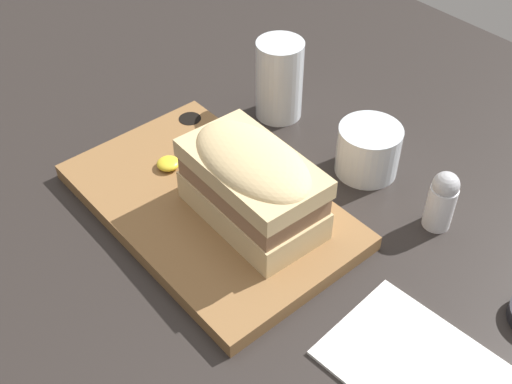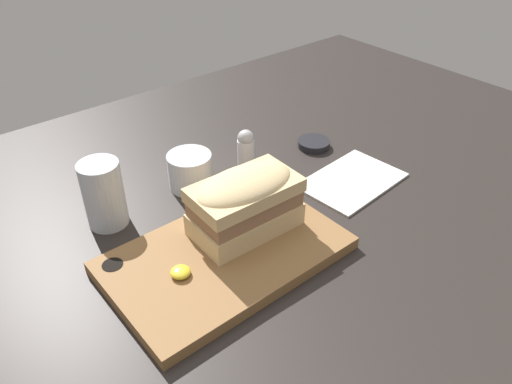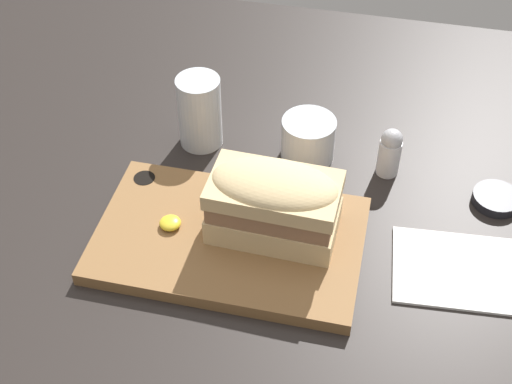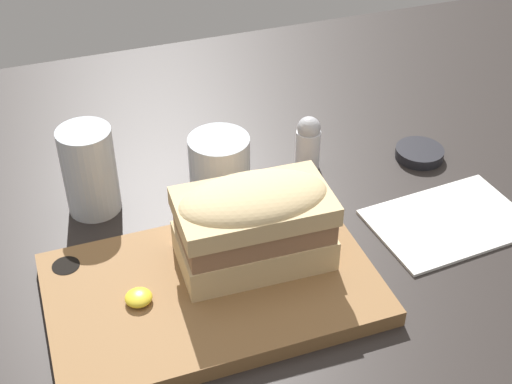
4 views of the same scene
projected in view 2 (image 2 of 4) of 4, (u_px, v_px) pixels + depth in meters
The scene contains 9 objects.
dining_table at pixel (205, 265), 74.78cm from camera, with size 189.35×119.33×2.00cm.
serving_board at pixel (225, 255), 73.63cm from camera, with size 34.41×21.48×1.98cm.
sandwich at pixel (247, 202), 73.91cm from camera, with size 16.50×9.73×9.79cm.
mustard_dollop at pixel (180, 272), 68.55cm from camera, with size 2.83×2.83×1.13cm.
water_glass at pixel (104, 198), 78.79cm from camera, with size 6.45×6.45×11.21cm.
wine_glass at pixel (190, 172), 88.51cm from camera, with size 7.89×7.89×6.43cm.
napkin at pixel (351, 180), 91.40cm from camera, with size 19.38×13.85×0.40cm.
salt_shaker at pixel (246, 148), 93.52cm from camera, with size 3.21×3.21×7.66cm.
condiment_dish at pixel (314, 144), 101.47cm from camera, with size 6.51×6.51×1.39cm.
Camera 2 is at (-29.14, -47.21, 52.89)cm, focal length 35.00 mm.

